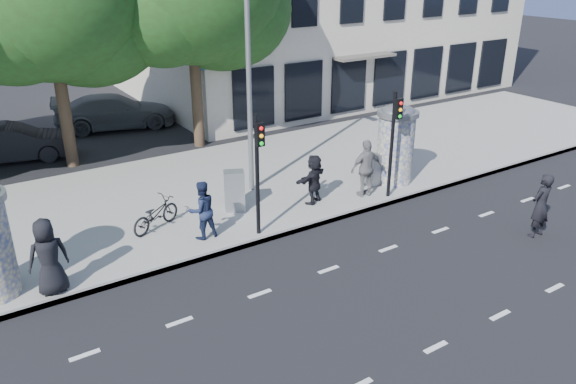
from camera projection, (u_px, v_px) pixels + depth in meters
ground at (365, 296)px, 12.99m from camera, size 120.00×120.00×0.00m
sidewalk at (219, 189)px, 18.75m from camera, size 40.00×8.00×0.15m
curb at (283, 234)px, 15.70m from camera, size 40.00×0.10×0.16m
lane_dash_near at (436, 347)px, 11.29m from camera, size 32.00×0.12×0.01m
lane_dash_far at (329, 270)px, 14.07m from camera, size 32.00×0.12×0.01m
ad_column_right at (396, 142)px, 18.63m from camera, size 1.36×1.36×2.65m
traffic_pole_near at (258, 163)px, 14.75m from camera, size 0.22×0.31×3.40m
traffic_pole_far at (394, 134)px, 17.15m from camera, size 0.22×0.31×3.40m
street_lamp at (249, 46)px, 16.64m from camera, size 0.25×0.93×8.00m
ped_a at (48, 257)px, 12.53m from camera, size 0.92×0.63×1.83m
ped_c at (202, 210)px, 15.05m from camera, size 0.82×0.65×1.64m
ped_e at (366, 168)px, 17.67m from camera, size 1.16×0.76×1.86m
ped_f at (314, 179)px, 17.24m from camera, size 1.54×1.05×1.56m
man_road at (541, 206)px, 15.43m from camera, size 0.68×0.45×1.85m
bicycle at (155, 214)px, 15.68m from camera, size 1.25×1.78×0.89m
cabinet_left at (234, 191)px, 16.77m from camera, size 0.72×0.64×1.25m
cabinet_right at (374, 170)px, 18.68m from camera, size 0.54×0.41×1.06m
car_mid at (12, 143)px, 21.21m from camera, size 2.39×4.57×1.43m
car_right at (115, 111)px, 25.32m from camera, size 3.25×5.59×1.52m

